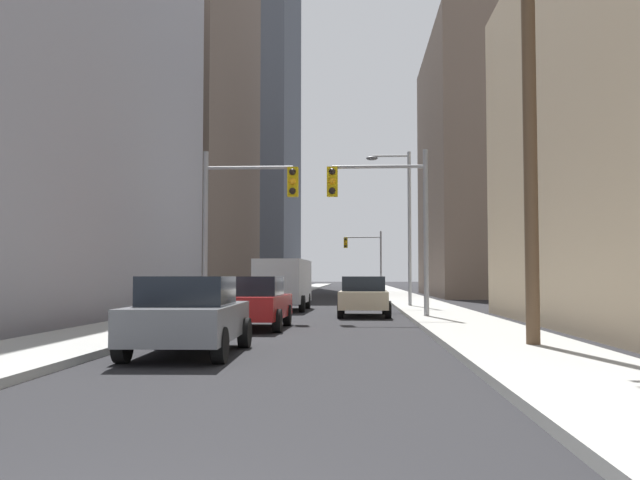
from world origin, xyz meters
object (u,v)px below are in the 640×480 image
cargo_van_silver (284,282)px  sedan_red (253,302)px  traffic_signal_near_right (383,205)px  traffic_signal_near_left (245,206)px  sedan_beige (364,296)px  sedan_grey (189,315)px  traffic_signal_far_right (365,251)px

cargo_van_silver → sedan_red: cargo_van_silver is taller
traffic_signal_near_right → traffic_signal_near_left: bearing=-180.0°
sedan_red → sedan_beige: size_ratio=1.00×
cargo_van_silver → sedan_grey: cargo_van_silver is taller
cargo_van_silver → sedan_beige: (3.54, -4.43, -0.52)m
traffic_signal_near_right → traffic_signal_far_right: same height
sedan_grey → traffic_signal_far_right: (4.10, 55.13, 3.27)m
sedan_grey → traffic_signal_near_right: (4.18, 11.05, 3.26)m
sedan_beige → traffic_signal_near_right: traffic_signal_near_right is taller
traffic_signal_near_left → traffic_signal_near_right: bearing=0.0°
sedan_beige → sedan_grey: bearing=-104.9°
cargo_van_silver → traffic_signal_near_right: (4.19, -6.59, 2.74)m
sedan_grey → traffic_signal_near_right: traffic_signal_near_right is taller
sedan_red → traffic_signal_far_right: bearing=85.5°
cargo_van_silver → sedan_grey: (0.01, -17.64, -0.52)m
sedan_beige → traffic_signal_near_right: 3.97m
sedan_red → traffic_signal_far_right: (3.85, 48.45, 3.27)m
sedan_red → traffic_signal_near_right: bearing=47.9°
cargo_van_silver → traffic_signal_near_right: 8.28m
traffic_signal_near_left → traffic_signal_near_right: same height
sedan_beige → sedan_red: bearing=-116.7°
sedan_beige → traffic_signal_far_right: traffic_signal_far_right is taller
sedan_grey → traffic_signal_near_left: (-0.70, 11.05, 3.25)m
sedan_grey → sedan_red: same height
sedan_grey → traffic_signal_near_left: 11.54m
cargo_van_silver → sedan_grey: bearing=-90.0°
sedan_red → traffic_signal_near_left: size_ratio=0.71×
sedan_beige → traffic_signal_far_right: (0.57, 41.92, 3.27)m
traffic_signal_near_left → traffic_signal_near_right: size_ratio=1.00×
sedan_grey → sedan_red: bearing=87.9°
sedan_grey → traffic_signal_near_left: traffic_signal_near_left is taller
traffic_signal_near_right → sedan_red: bearing=-132.1°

